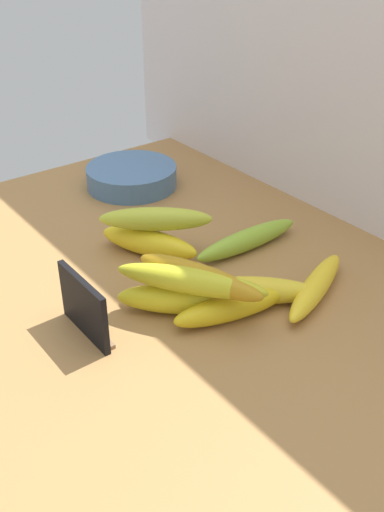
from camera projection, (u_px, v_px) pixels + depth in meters
counter_top at (178, 317)px, 82.71cm from camera, size 110.00×76.00×3.00cm
chalkboard_sign at (84, 309)px, 75.32cm from camera, size 11.00×1.80×8.40cm
fruit_bowl at (132, 176)px, 115.04cm from camera, size 17.37×17.37×4.06cm
banana_0 at (247, 240)px, 94.70cm from camera, size 3.62×20.13×3.41cm
banana_1 at (257, 290)px, 82.36cm from camera, size 14.50×15.52×3.77cm
banana_2 at (149, 242)px, 93.11cm from camera, size 16.59×11.30×4.20cm
banana_3 at (231, 307)px, 78.99cm from camera, size 7.39×16.83×3.70cm
banana_4 at (188, 299)px, 80.10cm from camera, size 15.72×17.46×4.28cm
banana_5 at (316, 286)px, 83.52cm from camera, size 10.28×18.37×3.31cm
banana_6 at (156, 219)px, 91.41cm from camera, size 13.53×16.03×3.67cm
banana_7 at (192, 281)px, 76.91cm from camera, size 18.54×14.70×3.49cm
banana_8 at (199, 277)px, 77.68cm from camera, size 18.63×9.95×3.48cm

